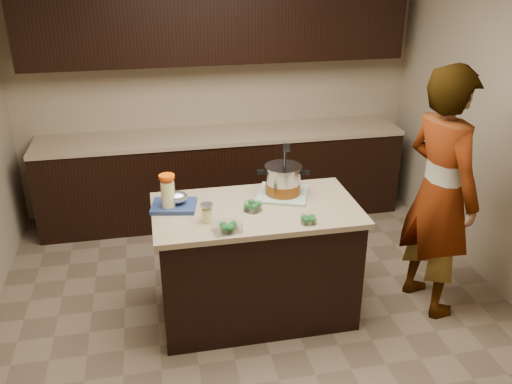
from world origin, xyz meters
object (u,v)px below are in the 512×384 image
(stock_pot, at_px, (283,181))
(person, at_px, (440,193))
(lemonade_pitcher, at_px, (168,194))
(island, at_px, (256,261))

(stock_pot, height_order, person, person)
(lemonade_pitcher, bearing_deg, person, -6.25)
(island, xyz_separation_m, person, (1.34, -0.13, 0.49))
(island, relative_size, lemonade_pitcher, 5.57)
(stock_pot, xyz_separation_m, lemonade_pitcher, (-0.84, -0.08, 0.01))
(island, bearing_deg, lemonade_pitcher, 172.26)
(stock_pot, relative_size, person, 0.20)
(lemonade_pitcher, relative_size, person, 0.14)
(stock_pot, bearing_deg, lemonade_pitcher, -160.88)
(island, height_order, stock_pot, stock_pot)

